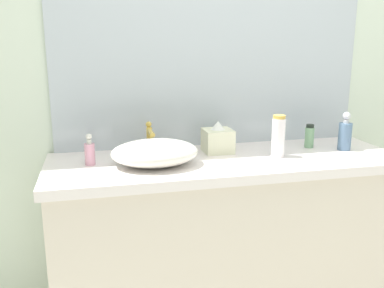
{
  "coord_description": "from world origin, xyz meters",
  "views": [
    {
      "loc": [
        -0.7,
        -1.37,
        1.41
      ],
      "look_at": [
        -0.28,
        0.4,
        0.96
      ],
      "focal_mm": 39.63,
      "sensor_mm": 36.0,
      "label": 1
    }
  ],
  "objects_px": {
    "lotion_bottle": "(345,134)",
    "tissue_box": "(218,139)",
    "perfume_bottle": "(278,136)",
    "soap_dispenser": "(90,152)",
    "spray_can": "(309,136)",
    "sink_basin": "(155,153)"
  },
  "relations": [
    {
      "from": "soap_dispenser",
      "to": "perfume_bottle",
      "type": "xyz_separation_m",
      "value": [
        0.85,
        -0.06,
        0.04
      ]
    },
    {
      "from": "soap_dispenser",
      "to": "spray_can",
      "type": "distance_m",
      "value": 1.08
    },
    {
      "from": "lotion_bottle",
      "to": "perfume_bottle",
      "type": "bearing_deg",
      "value": -174.3
    },
    {
      "from": "sink_basin",
      "to": "perfume_bottle",
      "type": "distance_m",
      "value": 0.58
    },
    {
      "from": "spray_can",
      "to": "soap_dispenser",
      "type": "bearing_deg",
      "value": -176.79
    },
    {
      "from": "sink_basin",
      "to": "lotion_bottle",
      "type": "relative_size",
      "value": 2.01
    },
    {
      "from": "sink_basin",
      "to": "soap_dispenser",
      "type": "xyz_separation_m",
      "value": [
        -0.28,
        0.07,
        0.0
      ]
    },
    {
      "from": "sink_basin",
      "to": "perfume_bottle",
      "type": "xyz_separation_m",
      "value": [
        0.58,
        0.01,
        0.04
      ]
    },
    {
      "from": "sink_basin",
      "to": "tissue_box",
      "type": "height_order",
      "value": "tissue_box"
    },
    {
      "from": "soap_dispenser",
      "to": "tissue_box",
      "type": "relative_size",
      "value": 0.92
    },
    {
      "from": "lotion_bottle",
      "to": "soap_dispenser",
      "type": "bearing_deg",
      "value": 178.88
    },
    {
      "from": "lotion_bottle",
      "to": "spray_can",
      "type": "xyz_separation_m",
      "value": [
        -0.14,
        0.08,
        -0.02
      ]
    },
    {
      "from": "lotion_bottle",
      "to": "perfume_bottle",
      "type": "relative_size",
      "value": 0.97
    },
    {
      "from": "lotion_bottle",
      "to": "tissue_box",
      "type": "relative_size",
      "value": 1.25
    },
    {
      "from": "sink_basin",
      "to": "lotion_bottle",
      "type": "bearing_deg",
      "value": 2.66
    },
    {
      "from": "perfume_bottle",
      "to": "spray_can",
      "type": "xyz_separation_m",
      "value": [
        0.23,
        0.12,
        -0.04
      ]
    },
    {
      "from": "perfume_bottle",
      "to": "tissue_box",
      "type": "height_order",
      "value": "perfume_bottle"
    },
    {
      "from": "lotion_bottle",
      "to": "tissue_box",
      "type": "xyz_separation_m",
      "value": [
        -0.62,
        0.1,
        -0.02
      ]
    },
    {
      "from": "perfume_bottle",
      "to": "tissue_box",
      "type": "xyz_separation_m",
      "value": [
        -0.25,
        0.14,
        -0.03
      ]
    },
    {
      "from": "soap_dispenser",
      "to": "tissue_box",
      "type": "bearing_deg",
      "value": 7.66
    },
    {
      "from": "tissue_box",
      "to": "perfume_bottle",
      "type": "bearing_deg",
      "value": -29.64
    },
    {
      "from": "lotion_bottle",
      "to": "perfume_bottle",
      "type": "distance_m",
      "value": 0.37
    }
  ]
}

